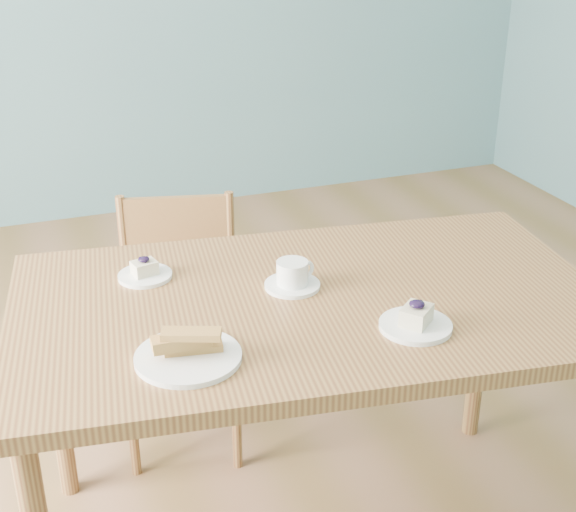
{
  "coord_description": "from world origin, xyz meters",
  "views": [
    {
      "loc": [
        -0.53,
        -1.79,
        1.69
      ],
      "look_at": [
        0.08,
        -0.13,
        0.87
      ],
      "focal_mm": 50.0,
      "sensor_mm": 36.0,
      "label": 1
    }
  ],
  "objects_px": {
    "biscotti_plate": "(188,351)",
    "coffee_cup": "(293,276)",
    "dining_chair": "(181,326)",
    "cheesecake_plate_far": "(145,272)",
    "cheesecake_plate_near": "(416,321)",
    "dining_table": "(309,324)"
  },
  "relations": [
    {
      "from": "coffee_cup",
      "to": "cheesecake_plate_far",
      "type": "bearing_deg",
      "value": 142.2
    },
    {
      "from": "coffee_cup",
      "to": "cheesecake_plate_near",
      "type": "bearing_deg",
      "value": -66.35
    },
    {
      "from": "cheesecake_plate_far",
      "to": "biscotti_plate",
      "type": "distance_m",
      "value": 0.42
    },
    {
      "from": "cheesecake_plate_near",
      "to": "coffee_cup",
      "type": "xyz_separation_m",
      "value": [
        -0.19,
        0.29,
        0.01
      ]
    },
    {
      "from": "cheesecake_plate_far",
      "to": "coffee_cup",
      "type": "relative_size",
      "value": 0.99
    },
    {
      "from": "dining_chair",
      "to": "cheesecake_plate_far",
      "type": "height_order",
      "value": "cheesecake_plate_far"
    },
    {
      "from": "coffee_cup",
      "to": "dining_chair",
      "type": "bearing_deg",
      "value": 99.72
    },
    {
      "from": "cheesecake_plate_far",
      "to": "cheesecake_plate_near",
      "type": "bearing_deg",
      "value": -41.76
    },
    {
      "from": "cheesecake_plate_near",
      "to": "coffee_cup",
      "type": "bearing_deg",
      "value": 123.23
    },
    {
      "from": "dining_table",
      "to": "cheesecake_plate_near",
      "type": "relative_size",
      "value": 9.25
    },
    {
      "from": "cheesecake_plate_near",
      "to": "cheesecake_plate_far",
      "type": "distance_m",
      "value": 0.7
    },
    {
      "from": "cheesecake_plate_far",
      "to": "biscotti_plate",
      "type": "height_order",
      "value": "biscotti_plate"
    },
    {
      "from": "dining_chair",
      "to": "cheesecake_plate_near",
      "type": "distance_m",
      "value": 0.96
    },
    {
      "from": "cheesecake_plate_near",
      "to": "dining_table",
      "type": "bearing_deg",
      "value": 127.05
    },
    {
      "from": "dining_table",
      "to": "cheesecake_plate_far",
      "type": "xyz_separation_m",
      "value": [
        -0.36,
        0.24,
        0.09
      ]
    },
    {
      "from": "dining_chair",
      "to": "coffee_cup",
      "type": "xyz_separation_m",
      "value": [
        0.18,
        -0.52,
        0.38
      ]
    },
    {
      "from": "biscotti_plate",
      "to": "coffee_cup",
      "type": "bearing_deg",
      "value": 36.24
    },
    {
      "from": "dining_table",
      "to": "cheesecake_plate_near",
      "type": "xyz_separation_m",
      "value": [
        0.17,
        -0.22,
        0.09
      ]
    },
    {
      "from": "cheesecake_plate_near",
      "to": "cheesecake_plate_far",
      "type": "xyz_separation_m",
      "value": [
        -0.52,
        0.47,
        -0.0
      ]
    },
    {
      "from": "dining_table",
      "to": "dining_chair",
      "type": "xyz_separation_m",
      "value": [
        -0.2,
        0.58,
        -0.28
      ]
    },
    {
      "from": "dining_table",
      "to": "dining_chair",
      "type": "bearing_deg",
      "value": 116.48
    },
    {
      "from": "dining_table",
      "to": "coffee_cup",
      "type": "bearing_deg",
      "value": 114.65
    }
  ]
}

